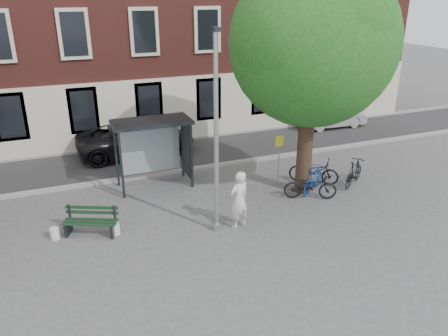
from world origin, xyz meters
name	(u,v)px	position (x,y,z in m)	size (l,w,h in m)	color
ground	(217,230)	(0.00, 0.00, 0.00)	(90.00, 90.00, 0.00)	#4C4C4F
road	(162,157)	(0.00, 7.00, 0.01)	(40.00, 4.00, 0.01)	#28282B
curb_near	(174,172)	(0.00, 5.00, 0.06)	(40.00, 0.25, 0.12)	gray
curb_far	(151,143)	(0.00, 9.00, 0.06)	(40.00, 0.25, 0.12)	gray
lamppost	(216,146)	(0.00, 0.00, 2.78)	(0.28, 0.35, 6.11)	#9EA0A3
tree_right	(315,36)	(4.01, 1.38, 5.62)	(5.76, 5.60, 8.20)	black
bus_shelter	(162,137)	(-0.61, 4.11, 1.92)	(2.85, 1.45, 2.62)	#1E2328
painter	(239,200)	(0.73, -0.05, 0.95)	(0.69, 0.45, 1.89)	silver
bench	(91,223)	(-3.68, 1.22, 0.39)	(1.71, 1.15, 0.85)	#1E2328
bike_a	(310,186)	(3.93, 0.85, 0.50)	(0.66, 1.89, 0.99)	black
bike_b	(314,179)	(4.37, 1.33, 0.50)	(0.47, 1.66, 1.00)	#1B4599
bike_c	(314,171)	(4.81, 2.01, 0.50)	(0.67, 1.92, 1.01)	black
bike_d	(354,172)	(6.16, 1.29, 0.50)	(0.47, 1.68, 1.01)	black
car_dark	(136,139)	(-0.94, 7.83, 0.73)	(2.43, 5.28, 1.47)	black
car_silver	(333,116)	(9.93, 8.12, 0.61)	(1.29, 3.71, 1.22)	#95989C
bucket_a	(115,229)	(-3.00, 0.92, 0.18)	(0.28, 0.28, 0.36)	silver
bucket_b	(55,233)	(-4.74, 1.33, 0.18)	(0.28, 0.28, 0.36)	silver
notice_sign	(279,149)	(3.66, 2.76, 1.32)	(0.32, 0.07, 1.84)	#9EA0A3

